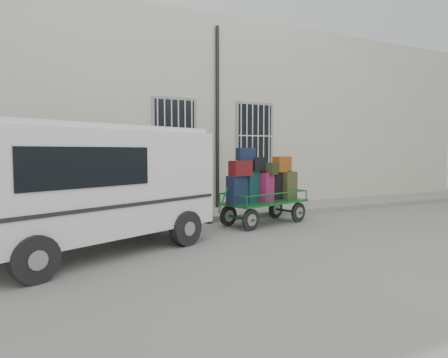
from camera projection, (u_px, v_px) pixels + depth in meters
The scene contains 5 objects.
ground at pixel (235, 232), 9.24m from camera, with size 80.00×80.00×0.00m, color slate.
building at pixel (161, 119), 13.93m from camera, with size 24.00×5.15×6.00m.
sidewalk at pixel (198, 215), 11.20m from camera, with size 24.00×1.70×0.15m, color gray.
luggage_cart at pixel (263, 186), 10.17m from camera, with size 2.75×1.58×1.96m.
van at pixel (91, 181), 7.30m from camera, with size 4.97×3.56×2.33m.
Camera 1 is at (-4.35, -8.04, 1.87)m, focal length 32.00 mm.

